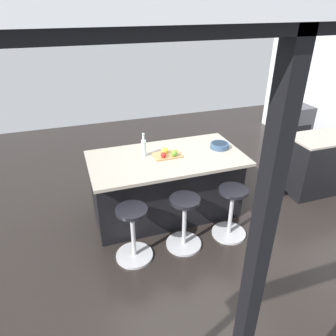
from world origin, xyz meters
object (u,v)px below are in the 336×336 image
Objects in this scene: apple_yellow at (165,151)px; stool_by_window at (231,214)px; stool_near_camera at (133,235)px; cutting_board at (167,155)px; stool_middle at (184,224)px; fruit_bowl at (220,145)px; apple_green at (174,153)px; oven_range at (291,126)px; apple_red at (163,155)px; kitchen_island at (166,185)px; water_bottle at (144,147)px.

stool_by_window is at bearing 131.49° from apple_yellow.
cutting_board reaches higher than stool_near_camera.
fruit_bowl reaches higher than stool_middle.
apple_green is (0.55, -0.62, 0.65)m from stool_by_window.
oven_range is 1.27× the size of stool_by_window.
cutting_board is at bearing 124.22° from apple_yellow.
cutting_board is 4.36× the size of apple_green.
apple_green is at bearing -179.68° from apple_red.
fruit_bowl is at bearing -174.82° from apple_red.
fruit_bowl is at bearing 178.88° from kitchen_island.
stool_near_camera is 1.06m from apple_red.
kitchen_island is at bearing -46.57° from apple_green.
apple_green reaches higher than oven_range.
stool_by_window is (2.51, 2.10, -0.11)m from oven_range.
apple_yellow is (0.02, -0.03, 0.05)m from cutting_board.
stool_middle and stool_near_camera have the same top height.
oven_range is 3.48m from apple_yellow.
oven_range is 10.62× the size of apple_green.
apple_green is at bearing 25.95° from oven_range.
water_bottle is (0.90, -0.79, 0.71)m from stool_by_window.
kitchen_island is 7.94× the size of fruit_bowl.
stool_by_window is 1.26m from stool_near_camera.
apple_red is at bearing 43.51° from cutting_board.
stool_by_window is at bearing 180.00° from stool_near_camera.
cutting_board is 0.76m from fruit_bowl.
stool_middle is (0.00, 0.71, -0.14)m from kitchen_island.
apple_red is 0.81× the size of apple_yellow.
water_bottle is at bearing -25.27° from apple_green.
apple_yellow is (0.01, -0.72, 0.65)m from stool_middle.
fruit_bowl is at bearing 174.91° from water_bottle.
cutting_board reaches higher than oven_range.
cutting_board is (0.61, -0.69, 0.60)m from stool_by_window.
cutting_board is 4.09× the size of apple_yellow.
water_bottle is at bearing 21.16° from oven_range.
stool_middle is at bearing 0.00° from stool_by_window.
stool_near_camera is 1.12m from water_bottle.
stool_middle is (0.63, 0.00, 0.00)m from stool_by_window.
stool_near_camera is at bearing 0.00° from stool_middle.
stool_near_camera is at bearing 46.83° from cutting_board.
oven_range is at bearing -149.21° from fruit_bowl.
stool_middle is at bearing 33.83° from oven_range.
apple_red reaches higher than oven_range.
apple_red reaches higher than stool_by_window.
stool_middle is at bearing 41.95° from fruit_bowl.
water_bottle reaches higher than stool_near_camera.
water_bottle is at bearing -38.64° from apple_red.
apple_green is 0.69m from fruit_bowl.
stool_near_camera is 8.37× the size of apple_green.
cutting_board is at bearing -44.84° from apple_green.
water_bottle is at bearing -71.08° from stool_middle.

